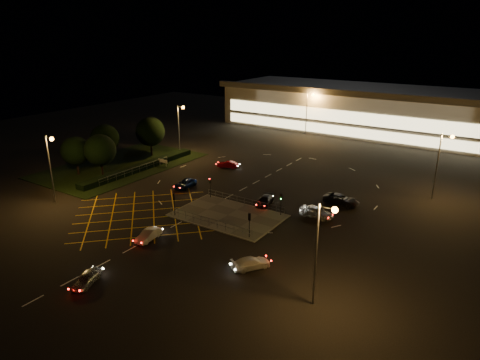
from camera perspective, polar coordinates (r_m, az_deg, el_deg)
The scene contains 27 objects.
ground at distance 61.09m, azimuth -2.10°, elevation -3.74°, with size 180.00×180.00×0.00m, color black.
pedestrian_island at distance 58.50m, azimuth -1.64°, elevation -4.74°, with size 14.00×9.00×0.12m, color #4C4944.
grass_verge at distance 83.30m, azimuth -15.52°, elevation 1.91°, with size 18.00×30.00×0.08m, color black.
hedge at distance 79.58m, azimuth -13.15°, elevation 1.66°, with size 2.00×26.00×1.00m, color black.
supermarket at distance 114.03m, azimuth 16.48°, elevation 9.09°, with size 72.00×26.50×10.50m.
streetlight_sw at distance 66.28m, azimuth -23.91°, elevation 2.45°, with size 1.78×0.56×10.03m.
streetlight_se at distance 38.13m, azimuth 10.83°, elevation -8.03°, with size 1.78×0.56×10.03m.
streetlight_nw at distance 86.81m, azimuth -7.98°, elevation 7.56°, with size 1.78×0.56×10.03m.
streetlight_ne at distance 68.41m, azimuth 25.29°, elevation 2.74°, with size 1.78×0.56×10.03m.
streetlight_far_left at distance 104.26m, azimuth 9.10°, elevation 9.44°, with size 1.78×0.56×10.03m.
signal_sw at distance 58.24m, azimuth -8.77°, elevation -2.62°, with size 0.28×0.30×3.15m.
signal_se at distance 51.49m, azimuth 1.27°, elevation -5.39°, with size 0.28×0.30×3.15m.
signal_nw at distance 63.95m, azimuth -4.01°, elevation -0.43°, with size 0.28×0.30×3.15m.
signal_ne at distance 57.87m, azimuth 5.50°, elevation -2.63°, with size 0.28×0.30×3.15m.
tree_a at distance 78.98m, azimuth -21.08°, elevation 3.63°, with size 5.04×5.04×6.86m.
tree_b at distance 85.11m, azimuth -17.59°, elevation 5.29°, with size 5.40×5.40×7.35m.
tree_c at distance 87.29m, azimuth -11.88°, elevation 6.32°, with size 5.76×5.76×7.84m.
tree_d at distance 95.79m, azimuth -11.87°, elevation 6.87°, with size 4.68×4.68×6.37m.
tree_e at distance 76.93m, azimuth -18.15°, elevation 3.81°, with size 5.40×5.40×7.35m.
car_near_silver at distance 46.02m, azimuth -19.79°, elevation -12.26°, with size 1.52×3.78×1.29m, color #A0A2A7.
car_queue_white at distance 52.97m, azimuth -12.12°, elevation -7.19°, with size 1.33×3.81×1.25m, color silver.
car_left_blue at distance 69.35m, azimuth -7.37°, elevation -0.50°, with size 2.02×4.38×1.22m, color #0C1E4D.
car_far_dkgrey at distance 62.05m, azimuth 3.34°, elevation -2.78°, with size 1.71×4.20×1.22m, color black.
car_right_silver at distance 58.71m, azimuth 10.15°, elevation -4.19°, with size 1.85×4.60×1.57m, color #B9BDC1.
car_circ_red at distance 78.86m, azimuth -1.64°, elevation 2.09°, with size 1.29×3.70×1.22m, color maroon.
car_east_grey at distance 63.76m, azimuth 13.34°, elevation -2.56°, with size 2.41×5.22×1.45m, color black.
car_approach_white at distance 46.09m, azimuth 1.46°, elevation -11.00°, with size 1.72×4.23×1.23m, color #BABABA.
Camera 1 is at (32.88, -45.66, 23.78)m, focal length 32.00 mm.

